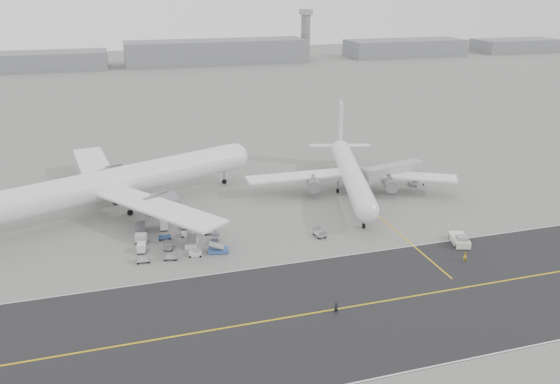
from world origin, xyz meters
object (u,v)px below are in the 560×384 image
object	(u,v)px
control_tower	(306,33)
ground_crew_b	(464,257)
pushback_tug	(460,240)
jet_bridge	(393,172)
ground_crew_a	(336,308)
airliner_a	(122,181)
airliner_b	(351,173)

from	to	relation	value
control_tower	ground_crew_b	size ratio (longest dim) A/B	17.54
pushback_tug	ground_crew_b	bearing A→B (deg)	-99.91
control_tower	jet_bridge	world-z (taller)	control_tower
pushback_tug	ground_crew_a	size ratio (longest dim) A/B	4.02
jet_bridge	ground_crew_a	size ratio (longest dim) A/B	9.48
ground_crew_b	airliner_a	bearing A→B (deg)	-46.03
control_tower	pushback_tug	xyz separation A→B (m)	(-61.30, -268.88, -15.39)
airliner_a	jet_bridge	distance (m)	61.77
pushback_tug	ground_crew_a	xyz separation A→B (m)	(-31.08, -15.20, 0.06)
pushback_tug	ground_crew_b	world-z (taller)	pushback_tug
airliner_a	pushback_tug	size ratio (longest dim) A/B	8.34
airliner_b	ground_crew_b	distance (m)	37.68
airliner_b	ground_crew_b	size ratio (longest dim) A/B	27.24
pushback_tug	jet_bridge	xyz separation A→B (m)	(1.35, 29.80, 3.69)
ground_crew_a	airliner_a	bearing A→B (deg)	125.61
pushback_tug	jet_bridge	bearing A→B (deg)	104.46
airliner_a	jet_bridge	bearing A→B (deg)	-117.56
pushback_tug	jet_bridge	world-z (taller)	jet_bridge
control_tower	airliner_b	world-z (taller)	control_tower
airliner_a	pushback_tug	world-z (taller)	airliner_a
airliner_b	ground_crew_a	size ratio (longest dim) A/B	26.27
control_tower	ground_crew_a	xyz separation A→B (m)	(-92.38, -284.08, -15.33)
jet_bridge	ground_crew_b	distance (m)	36.47
ground_crew_b	pushback_tug	bearing A→B (deg)	-126.79
control_tower	airliner_a	size ratio (longest dim) A/B	0.51
airliner_a	ground_crew_a	world-z (taller)	airliner_a
jet_bridge	ground_crew_a	xyz separation A→B (m)	(-32.43, -45.00, -3.63)
control_tower	ground_crew_b	world-z (taller)	control_tower
ground_crew_b	ground_crew_a	bearing A→B (deg)	8.04
airliner_b	pushback_tug	xyz separation A→B (m)	(9.09, -30.78, -4.08)
control_tower	airliner_a	xyz separation A→B (m)	(-121.42, -233.38, -9.79)
ground_crew_a	pushback_tug	bearing A→B (deg)	31.87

